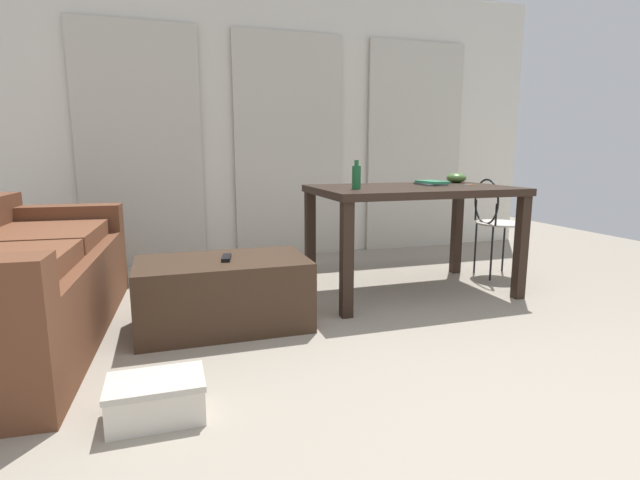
{
  "coord_description": "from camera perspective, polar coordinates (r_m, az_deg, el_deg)",
  "views": [
    {
      "loc": [
        -1.16,
        -1.32,
        1.02
      ],
      "look_at": [
        -0.18,
        1.75,
        0.42
      ],
      "focal_mm": 27.09,
      "sensor_mm": 36.0,
      "label": 1
    }
  ],
  "objects": [
    {
      "name": "scissors",
      "position": [
        3.77,
        17.25,
        6.26
      ],
      "size": [
        0.1,
        0.07,
        0.0
      ],
      "color": "#9EA0A5",
      "rests_on": "craft_table"
    },
    {
      "name": "wire_chair",
      "position": [
        4.16,
        19.77,
        2.7
      ],
      "size": [
        0.37,
        0.39,
        0.8
      ],
      "color": "silver",
      "rests_on": "ground"
    },
    {
      "name": "bowl",
      "position": [
        4.03,
        15.81,
        7.08
      ],
      "size": [
        0.15,
        0.15,
        0.08
      ],
      "primitive_type": "ellipsoid",
      "color": "#477033",
      "rests_on": "craft_table"
    },
    {
      "name": "curtains",
      "position": [
        4.73,
        -3.61,
        10.86
      ],
      "size": [
        3.76,
        0.03,
        2.11
      ],
      "color": "beige",
      "rests_on": "ground"
    },
    {
      "name": "ground_plane",
      "position": [
        3.02,
        6.07,
        -9.33
      ],
      "size": [
        8.03,
        8.03,
        0.0
      ],
      "primitive_type": "plane",
      "color": "gray"
    },
    {
      "name": "book_stack",
      "position": [
        3.71,
        13.02,
        6.59
      ],
      "size": [
        0.18,
        0.27,
        0.03
      ],
      "color": "#4C4C51",
      "rests_on": "craft_table"
    },
    {
      "name": "coffee_table",
      "position": [
        2.9,
        -11.35,
        -6.14
      ],
      "size": [
        0.97,
        0.57,
        0.4
      ],
      "color": "#382619",
      "rests_on": "ground"
    },
    {
      "name": "shoebox",
      "position": [
        2.05,
        -18.76,
        -17.29
      ],
      "size": [
        0.36,
        0.24,
        0.16
      ],
      "color": "beige",
      "rests_on": "ground"
    },
    {
      "name": "tv_remote_primary",
      "position": [
        2.83,
        -11.0,
        -2.07
      ],
      "size": [
        0.08,
        0.16,
        0.02
      ],
      "primitive_type": "cube",
      "rotation": [
        0.0,
        0.0,
        -0.19
      ],
      "color": "black",
      "rests_on": "coffee_table"
    },
    {
      "name": "wall_back",
      "position": [
        4.82,
        -3.9,
        13.58
      ],
      "size": [
        5.28,
        0.1,
        2.57
      ],
      "primitive_type": "cube",
      "color": "silver",
      "rests_on": "ground"
    },
    {
      "name": "craft_table",
      "position": [
        3.52,
        10.81,
        4.64
      ],
      "size": [
        1.39,
        0.88,
        0.77
      ],
      "color": "black",
      "rests_on": "ground"
    },
    {
      "name": "bottle_near",
      "position": [
        3.23,
        4.32,
        7.47
      ],
      "size": [
        0.06,
        0.06,
        0.19
      ],
      "color": "#195B2D",
      "rests_on": "craft_table"
    },
    {
      "name": "couch",
      "position": [
        3.06,
        -32.95,
        -4.6
      ],
      "size": [
        0.97,
        2.05,
        0.74
      ],
      "color": "brown",
      "rests_on": "ground"
    }
  ]
}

